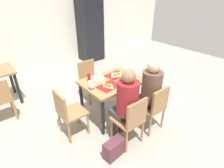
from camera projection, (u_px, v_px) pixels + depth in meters
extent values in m
cube|color=#9E998E|center=(112.00, 114.00, 3.52)|extent=(10.00, 10.00, 0.02)
cube|color=silver|center=(41.00, 20.00, 5.02)|extent=(10.00, 0.10, 2.80)
cube|color=#9E7247|center=(112.00, 81.00, 3.17)|extent=(1.05, 0.79, 0.04)
cylinder|color=black|center=(103.00, 117.00, 2.86)|extent=(0.06, 0.06, 0.70)
cylinder|color=black|center=(142.00, 98.00, 3.38)|extent=(0.06, 0.06, 0.70)
cylinder|color=black|center=(82.00, 100.00, 3.32)|extent=(0.06, 0.06, 0.70)
cylinder|color=black|center=(119.00, 85.00, 3.84)|extent=(0.06, 0.06, 0.70)
cube|color=#9E7247|center=(127.00, 119.00, 2.69)|extent=(0.40, 0.40, 0.03)
cube|color=#9E7247|center=(137.00, 114.00, 2.47)|extent=(0.38, 0.04, 0.40)
cylinder|color=#9E7247|center=(112.00, 129.00, 2.82)|extent=(0.04, 0.04, 0.42)
cylinder|color=#9E7247|center=(127.00, 121.00, 3.01)|extent=(0.04, 0.04, 0.42)
cylinder|color=#9E7247|center=(126.00, 142.00, 2.59)|extent=(0.04, 0.04, 0.42)
cylinder|color=#9E7247|center=(142.00, 132.00, 2.78)|extent=(0.04, 0.04, 0.42)
cube|color=#9E7247|center=(150.00, 107.00, 2.99)|extent=(0.40, 0.40, 0.03)
cube|color=#9E7247|center=(160.00, 101.00, 2.76)|extent=(0.38, 0.04, 0.40)
cylinder|color=#9E7247|center=(135.00, 116.00, 3.11)|extent=(0.04, 0.04, 0.42)
cylinder|color=#9E7247|center=(148.00, 109.00, 3.30)|extent=(0.04, 0.04, 0.42)
cylinder|color=#9E7247|center=(150.00, 126.00, 2.88)|extent=(0.04, 0.04, 0.42)
cylinder|color=#9E7247|center=(163.00, 118.00, 3.07)|extent=(0.04, 0.04, 0.42)
cube|color=#9E7247|center=(91.00, 82.00, 3.78)|extent=(0.40, 0.40, 0.03)
cube|color=#9E7247|center=(86.00, 70.00, 3.80)|extent=(0.38, 0.04, 0.40)
cylinder|color=#9E7247|center=(103.00, 91.00, 3.87)|extent=(0.04, 0.04, 0.42)
cylinder|color=#9E7247|center=(90.00, 96.00, 3.68)|extent=(0.04, 0.04, 0.42)
cylinder|color=#9E7247|center=(94.00, 85.00, 4.10)|extent=(0.04, 0.04, 0.42)
cylinder|color=#9E7247|center=(81.00, 90.00, 3.91)|extent=(0.04, 0.04, 0.42)
cube|color=#9E7247|center=(72.00, 112.00, 2.85)|extent=(0.40, 0.40, 0.03)
cube|color=#9E7247|center=(60.00, 105.00, 2.65)|extent=(0.04, 0.38, 0.40)
cylinder|color=#9E7247|center=(78.00, 114.00, 3.17)|extent=(0.04, 0.04, 0.42)
cylinder|color=#9E7247|center=(88.00, 124.00, 2.94)|extent=(0.04, 0.04, 0.42)
cylinder|color=#9E7247|center=(60.00, 122.00, 2.98)|extent=(0.04, 0.04, 0.42)
cylinder|color=#9E7247|center=(69.00, 133.00, 2.75)|extent=(0.04, 0.04, 0.42)
cylinder|color=#383842|center=(114.00, 124.00, 2.90)|extent=(0.10, 0.10, 0.45)
cylinder|color=#383842|center=(121.00, 120.00, 2.99)|extent=(0.10, 0.10, 0.45)
cube|color=#383842|center=(122.00, 112.00, 2.75)|extent=(0.32, 0.28, 0.10)
cylinder|color=maroon|center=(128.00, 98.00, 2.53)|extent=(0.32, 0.32, 0.52)
sphere|color=#8C664C|center=(129.00, 76.00, 2.36)|extent=(0.20, 0.20, 0.20)
cylinder|color=#383842|center=(136.00, 112.00, 3.20)|extent=(0.10, 0.10, 0.45)
cylinder|color=#383842|center=(142.00, 108.00, 3.29)|extent=(0.10, 0.10, 0.45)
cube|color=#383842|center=(144.00, 100.00, 3.04)|extent=(0.32, 0.28, 0.10)
cylinder|color=brown|center=(151.00, 87.00, 2.82)|extent=(0.32, 0.32, 0.52)
sphere|color=#DBAD89|center=(154.00, 66.00, 2.65)|extent=(0.20, 0.20, 0.20)
cube|color=red|center=(109.00, 86.00, 2.96)|extent=(0.39, 0.30, 0.02)
cube|color=red|center=(116.00, 75.00, 3.34)|extent=(0.39, 0.30, 0.02)
cylinder|color=white|center=(98.00, 78.00, 3.22)|extent=(0.22, 0.22, 0.01)
cylinder|color=white|center=(127.00, 82.00, 3.10)|extent=(0.22, 0.22, 0.01)
pyramid|color=tan|center=(108.00, 85.00, 2.96)|extent=(0.13, 0.24, 0.01)
ellipsoid|color=#B74723|center=(108.00, 85.00, 2.96)|extent=(0.09, 0.17, 0.01)
pyramid|color=#DBAD60|center=(117.00, 74.00, 3.34)|extent=(0.27, 0.22, 0.01)
ellipsoid|color=#4C7233|center=(117.00, 74.00, 3.33)|extent=(0.19, 0.15, 0.01)
cylinder|color=white|center=(100.00, 72.00, 3.35)|extent=(0.07, 0.07, 0.10)
cylinder|color=white|center=(126.00, 84.00, 2.93)|extent=(0.07, 0.07, 0.10)
cylinder|color=white|center=(90.00, 84.00, 2.95)|extent=(0.07, 0.07, 0.10)
cylinder|color=#B7BCC6|center=(129.00, 70.00, 3.40)|extent=(0.07, 0.07, 0.12)
cylinder|color=red|center=(89.00, 78.00, 3.08)|extent=(0.06, 0.06, 0.16)
sphere|color=silver|center=(92.00, 86.00, 2.88)|extent=(0.10, 0.10, 0.10)
cube|color=#592D38|center=(114.00, 149.00, 2.57)|extent=(0.33, 0.19, 0.28)
cube|color=black|center=(90.00, 31.00, 5.79)|extent=(0.70, 0.60, 1.90)
cylinder|color=black|center=(18.00, 89.00, 3.68)|extent=(0.06, 0.06, 0.70)
cylinder|color=black|center=(11.00, 79.00, 4.07)|extent=(0.06, 0.06, 0.70)
cylinder|color=#9E7247|center=(11.00, 102.00, 3.49)|extent=(0.04, 0.04, 0.42)
cylinder|color=#9E7247|center=(15.00, 110.00, 3.26)|extent=(0.04, 0.04, 0.42)
cylinder|color=#9E7247|center=(1.00, 84.00, 4.15)|extent=(0.04, 0.04, 0.42)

